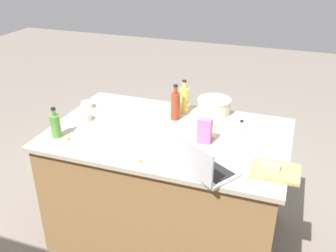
# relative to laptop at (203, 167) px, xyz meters

# --- Properties ---
(ground_plane) EXTENTS (12.00, 12.00, 0.00)m
(ground_plane) POSITION_rel_laptop_xyz_m (0.36, -0.42, -0.95)
(ground_plane) COLOR slate
(island_counter) EXTENTS (1.66, 1.04, 0.90)m
(island_counter) POSITION_rel_laptop_xyz_m (0.36, -0.42, -0.50)
(island_counter) COLOR olive
(island_counter) RESTS_ON ground
(laptop) EXTENTS (0.38, 0.36, 0.22)m
(laptop) POSITION_rel_laptop_xyz_m (0.00, 0.00, 0.00)
(laptop) COLOR #B7B7BC
(laptop) RESTS_ON island_counter
(mixing_bowl_large) EXTENTS (0.26, 0.26, 0.11)m
(mixing_bowl_large) POSITION_rel_laptop_xyz_m (0.14, -0.86, 0.01)
(mixing_bowl_large) COLOR beige
(mixing_bowl_large) RESTS_ON island_counter
(bottle_soy) EXTENTS (0.07, 0.07, 0.27)m
(bottle_soy) POSITION_rel_laptop_xyz_m (0.38, -0.65, 0.06)
(bottle_soy) COLOR maroon
(bottle_soy) RESTS_ON island_counter
(bottle_oil) EXTENTS (0.07, 0.07, 0.26)m
(bottle_oil) POSITION_rel_laptop_xyz_m (0.37, -0.79, 0.06)
(bottle_oil) COLOR #DBC64C
(bottle_oil) RESTS_ON island_counter
(bottle_olive) EXTENTS (0.07, 0.07, 0.21)m
(bottle_olive) POSITION_rel_laptop_xyz_m (1.06, -0.11, 0.04)
(bottle_olive) COLOR #4C8C38
(bottle_olive) RESTS_ON island_counter
(cutting_board) EXTENTS (0.28, 0.22, 0.02)m
(cutting_board) POSITION_rel_laptop_xyz_m (-0.39, -0.16, -0.04)
(cutting_board) COLOR tan
(cutting_board) RESTS_ON island_counter
(butter_stick_left) EXTENTS (0.11, 0.05, 0.04)m
(butter_stick_left) POSITION_rel_laptop_xyz_m (-0.36, -0.16, -0.01)
(butter_stick_left) COLOR #F4E58C
(butter_stick_left) RESTS_ON cutting_board
(ramekin_small) EXTENTS (0.09, 0.09, 0.05)m
(ramekin_small) POSITION_rel_laptop_xyz_m (1.12, -0.62, -0.02)
(ramekin_small) COLOR beige
(ramekin_small) RESTS_ON island_counter
(ramekin_medium) EXTENTS (0.10, 0.10, 0.05)m
(ramekin_medium) POSITION_rel_laptop_xyz_m (1.01, -0.40, -0.02)
(ramekin_medium) COLOR beige
(ramekin_medium) RESTS_ON island_counter
(kitchen_timer) EXTENTS (0.07, 0.07, 0.08)m
(kitchen_timer) POSITION_rel_laptop_xyz_m (-0.11, -0.63, -0.01)
(kitchen_timer) COLOR #B2B2B7
(kitchen_timer) RESTS_ON island_counter
(candy_bag) EXTENTS (0.09, 0.06, 0.17)m
(candy_bag) POSITION_rel_laptop_xyz_m (0.09, -0.37, 0.04)
(candy_bag) COLOR pink
(candy_bag) RESTS_ON island_counter
(candy_0) EXTENTS (0.02, 0.02, 0.02)m
(candy_0) POSITION_rel_laptop_xyz_m (0.07, -0.60, -0.04)
(candy_0) COLOR yellow
(candy_0) RESTS_ON island_counter
(candy_1) EXTENTS (0.02, 0.02, 0.02)m
(candy_1) POSITION_rel_laptop_xyz_m (0.96, -0.10, -0.04)
(candy_1) COLOR yellow
(candy_1) RESTS_ON island_counter
(candy_2) EXTENTS (0.02, 0.02, 0.02)m
(candy_2) POSITION_rel_laptop_xyz_m (0.05, -0.44, -0.04)
(candy_2) COLOR yellow
(candy_2) RESTS_ON island_counter
(candy_3) EXTENTS (0.02, 0.02, 0.02)m
(candy_3) POSITION_rel_laptop_xyz_m (0.39, 0.00, -0.04)
(candy_3) COLOR yellow
(candy_3) RESTS_ON island_counter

